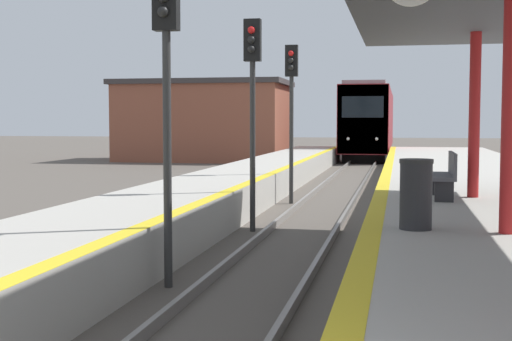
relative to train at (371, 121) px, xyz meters
name	(u,v)px	position (x,y,z in m)	size (l,w,h in m)	color
train	(371,121)	(0.00, 0.00, 0.00)	(2.83, 22.26, 4.68)	black
signal_near	(166,65)	(-1.25, -40.72, 0.83)	(0.36, 0.31, 4.60)	#2D2D2D
signal_mid	(252,84)	(-1.11, -35.36, 0.83)	(0.36, 0.31, 4.60)	#2D2D2D
signal_far	(291,93)	(-1.07, -29.99, 0.83)	(0.36, 0.31, 4.60)	#2D2D2D
trash_bin	(416,194)	(2.26, -40.18, -0.99)	(0.48, 0.48, 1.00)	#262628
bench	(446,174)	(2.93, -35.97, -1.01)	(0.44, 1.60, 0.92)	#4C4C51
station_building	(204,120)	(-9.68, -8.66, 0.05)	(10.27, 6.07, 4.83)	brown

